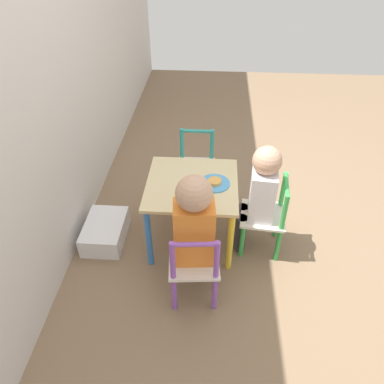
{
  "coord_description": "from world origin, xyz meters",
  "views": [
    {
      "loc": [
        -1.74,
        -0.12,
        1.75
      ],
      "look_at": [
        0.0,
        0.0,
        0.38
      ],
      "focal_mm": 35.0,
      "sensor_mm": 36.0,
      "label": 1
    }
  ],
  "objects_px": {
    "chair_green": "(266,217)",
    "child_left": "(194,226)",
    "chair_teal": "(196,167)",
    "child_front": "(260,191)",
    "storage_bin": "(105,231)",
    "chair_purple": "(194,266)",
    "kids_table": "(192,193)",
    "plate_left": "(190,196)",
    "plate_front": "(215,183)"
  },
  "relations": [
    {
      "from": "plate_left",
      "to": "child_left",
      "type": "bearing_deg",
      "value": -172.08
    },
    {
      "from": "chair_teal",
      "to": "plate_front",
      "type": "bearing_deg",
      "value": -73.78
    },
    {
      "from": "chair_teal",
      "to": "kids_table",
      "type": "bearing_deg",
      "value": -90.0
    },
    {
      "from": "kids_table",
      "to": "child_left",
      "type": "bearing_deg",
      "value": -174.72
    },
    {
      "from": "chair_teal",
      "to": "child_front",
      "type": "bearing_deg",
      "value": -51.43
    },
    {
      "from": "chair_teal",
      "to": "child_left",
      "type": "distance_m",
      "value": 0.88
    },
    {
      "from": "plate_front",
      "to": "plate_left",
      "type": "distance_m",
      "value": 0.19
    },
    {
      "from": "child_left",
      "to": "kids_table",
      "type": "bearing_deg",
      "value": -90.0
    },
    {
      "from": "chair_purple",
      "to": "storage_bin",
      "type": "xyz_separation_m",
      "value": [
        0.4,
        0.6,
        -0.18
      ]
    },
    {
      "from": "chair_green",
      "to": "chair_purple",
      "type": "relative_size",
      "value": 1.0
    },
    {
      "from": "chair_teal",
      "to": "child_front",
      "type": "xyz_separation_m",
      "value": [
        -0.49,
        -0.39,
        0.19
      ]
    },
    {
      "from": "chair_green",
      "to": "kids_table",
      "type": "bearing_deg",
      "value": -90.0
    },
    {
      "from": "chair_green",
      "to": "chair_purple",
      "type": "xyz_separation_m",
      "value": [
        -0.41,
        0.41,
        0.0
      ]
    },
    {
      "from": "kids_table",
      "to": "chair_teal",
      "type": "relative_size",
      "value": 1.06
    },
    {
      "from": "chair_purple",
      "to": "plate_front",
      "type": "height_order",
      "value": "chair_purple"
    },
    {
      "from": "plate_left",
      "to": "storage_bin",
      "type": "height_order",
      "value": "plate_left"
    },
    {
      "from": "kids_table",
      "to": "chair_purple",
      "type": "height_order",
      "value": "chair_purple"
    },
    {
      "from": "chair_green",
      "to": "storage_bin",
      "type": "bearing_deg",
      "value": -84.22
    },
    {
      "from": "chair_green",
      "to": "plate_left",
      "type": "xyz_separation_m",
      "value": [
        -0.09,
        0.45,
        0.21
      ]
    },
    {
      "from": "plate_left",
      "to": "chair_purple",
      "type": "bearing_deg",
      "value": -172.56
    },
    {
      "from": "storage_bin",
      "to": "child_left",
      "type": "bearing_deg",
      "value": -119.94
    },
    {
      "from": "chair_green",
      "to": "plate_left",
      "type": "distance_m",
      "value": 0.5
    },
    {
      "from": "child_front",
      "to": "child_left",
      "type": "height_order",
      "value": "child_left"
    },
    {
      "from": "chair_green",
      "to": "plate_front",
      "type": "bearing_deg",
      "value": -92.09
    },
    {
      "from": "chair_teal",
      "to": "chair_green",
      "type": "bearing_deg",
      "value": -47.7
    },
    {
      "from": "chair_teal",
      "to": "chair_purple",
      "type": "bearing_deg",
      "value": -87.51
    },
    {
      "from": "chair_green",
      "to": "plate_front",
      "type": "distance_m",
      "value": 0.38
    },
    {
      "from": "plate_front",
      "to": "storage_bin",
      "type": "distance_m",
      "value": 0.79
    },
    {
      "from": "kids_table",
      "to": "child_front",
      "type": "distance_m",
      "value": 0.4
    },
    {
      "from": "chair_purple",
      "to": "storage_bin",
      "type": "relative_size",
      "value": 1.41
    },
    {
      "from": "chair_purple",
      "to": "child_left",
      "type": "relative_size",
      "value": 0.64
    },
    {
      "from": "kids_table",
      "to": "storage_bin",
      "type": "xyz_separation_m",
      "value": [
        -0.05,
        0.55,
        -0.3
      ]
    },
    {
      "from": "chair_purple",
      "to": "child_front",
      "type": "relative_size",
      "value": 0.69
    },
    {
      "from": "chair_teal",
      "to": "plate_front",
      "type": "xyz_separation_m",
      "value": [
        -0.45,
        -0.13,
        0.21
      ]
    },
    {
      "from": "child_left",
      "to": "plate_left",
      "type": "height_order",
      "value": "child_left"
    },
    {
      "from": "chair_green",
      "to": "child_front",
      "type": "distance_m",
      "value": 0.2
    },
    {
      "from": "chair_green",
      "to": "child_left",
      "type": "relative_size",
      "value": 0.64
    },
    {
      "from": "kids_table",
      "to": "storage_bin",
      "type": "relative_size",
      "value": 1.5
    },
    {
      "from": "chair_green",
      "to": "chair_purple",
      "type": "distance_m",
      "value": 0.58
    },
    {
      "from": "plate_left",
      "to": "plate_front",
      "type": "bearing_deg",
      "value": -45.0
    },
    {
      "from": "chair_green",
      "to": "child_left",
      "type": "distance_m",
      "value": 0.59
    },
    {
      "from": "chair_green",
      "to": "plate_front",
      "type": "relative_size",
      "value": 2.85
    },
    {
      "from": "chair_green",
      "to": "storage_bin",
      "type": "relative_size",
      "value": 1.41
    },
    {
      "from": "storage_bin",
      "to": "kids_table",
      "type": "bearing_deg",
      "value": -84.63
    },
    {
      "from": "child_left",
      "to": "storage_bin",
      "type": "relative_size",
      "value": 2.19
    },
    {
      "from": "plate_front",
      "to": "chair_purple",
      "type": "bearing_deg",
      "value": 168.68
    },
    {
      "from": "child_left",
      "to": "child_front",
      "type": "bearing_deg",
      "value": -139.99
    },
    {
      "from": "kids_table",
      "to": "child_front",
      "type": "xyz_separation_m",
      "value": [
        -0.03,
        -0.39,
        0.06
      ]
    },
    {
      "from": "chair_green",
      "to": "chair_teal",
      "type": "bearing_deg",
      "value": -132.3
    },
    {
      "from": "child_front",
      "to": "chair_teal",
      "type": "bearing_deg",
      "value": -136.04
    }
  ]
}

